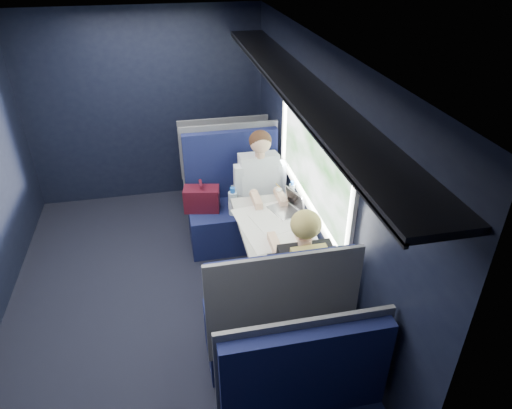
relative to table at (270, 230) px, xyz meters
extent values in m
cube|color=black|center=(-1.03, 0.00, -0.67)|extent=(2.80, 4.20, 0.01)
cube|color=black|center=(0.42, 0.00, 0.49)|extent=(0.10, 4.20, 2.30)
cube|color=black|center=(-1.03, 2.15, 0.49)|extent=(2.80, 0.10, 2.30)
cube|color=silver|center=(-1.03, 0.00, 1.69)|extent=(2.80, 4.20, 0.10)
cube|color=beige|center=(0.35, 0.00, 1.08)|extent=(0.03, 1.84, 0.07)
cube|color=beige|center=(0.35, 0.00, 0.23)|extent=(0.03, 1.84, 0.07)
cube|color=beige|center=(0.35, -0.89, 0.66)|extent=(0.03, 0.07, 0.78)
cube|color=beige|center=(0.35, 0.89, 0.66)|extent=(0.03, 0.07, 0.78)
cube|color=black|center=(0.19, 0.00, 1.32)|extent=(0.36, 4.10, 0.04)
cube|color=black|center=(0.02, 0.00, 1.30)|extent=(0.02, 4.10, 0.03)
cube|color=red|center=(0.35, 0.00, 1.23)|extent=(0.01, 0.10, 0.12)
cylinder|color=#54565E|center=(-0.15, 0.00, -0.31)|extent=(0.08, 0.08, 0.70)
cube|color=beige|center=(0.03, 0.00, 0.06)|extent=(0.62, 1.00, 0.04)
cube|color=#0C1037|center=(-0.18, 0.78, -0.44)|extent=(1.00, 0.50, 0.45)
cube|color=#0C1037|center=(-0.18, 1.08, 0.16)|extent=(1.00, 0.10, 0.75)
cube|color=#54565E|center=(-0.18, 1.14, 0.19)|extent=(1.04, 0.03, 0.82)
cube|color=#54565E|center=(-0.18, 0.73, -0.11)|extent=(0.06, 0.40, 0.20)
cube|color=#4A101D|center=(-0.54, 0.83, -0.09)|extent=(0.39, 0.26, 0.26)
cylinder|color=#4A101D|center=(-0.54, 0.83, 0.10)|extent=(0.06, 0.15, 0.03)
cylinder|color=silver|center=(-0.23, 0.68, -0.09)|extent=(0.09, 0.09, 0.25)
cylinder|color=blue|center=(-0.23, 0.68, 0.07)|extent=(0.05, 0.05, 0.06)
cube|color=#0C1037|center=(-0.18, -0.78, -0.44)|extent=(1.00, 0.50, 0.45)
cube|color=#0C1037|center=(-0.18, -1.08, 0.16)|extent=(1.00, 0.10, 0.75)
cube|color=#54565E|center=(-0.18, -1.14, 0.19)|extent=(1.04, 0.03, 0.82)
cube|color=#54565E|center=(-0.18, -0.73, -0.11)|extent=(0.06, 0.40, 0.20)
cube|color=#0C1037|center=(-0.18, 1.88, -0.44)|extent=(1.00, 0.40, 0.45)
cube|color=#0C1037|center=(-0.18, 1.64, 0.12)|extent=(1.00, 0.10, 0.66)
cube|color=#54565E|center=(-0.18, 1.59, 0.14)|extent=(1.04, 0.03, 0.72)
cube|color=#0C1037|center=(-0.18, -1.64, 0.12)|extent=(1.00, 0.10, 0.66)
cube|color=#54565E|center=(-0.18, -1.59, 0.14)|extent=(1.04, 0.03, 0.72)
cube|color=black|center=(0.07, 0.64, -0.13)|extent=(0.36, 0.44, 0.16)
cube|color=black|center=(0.07, 0.44, -0.44)|extent=(0.32, 0.12, 0.45)
cube|color=silver|center=(0.07, 0.80, 0.12)|extent=(0.40, 0.29, 0.53)
cylinder|color=#D8A88C|center=(0.07, 0.76, 0.40)|extent=(0.10, 0.10, 0.06)
sphere|color=#D8A88C|center=(0.07, 0.74, 0.53)|extent=(0.21, 0.21, 0.21)
sphere|color=#382114|center=(0.07, 0.76, 0.55)|extent=(0.22, 0.22, 0.22)
cube|color=silver|center=(-0.15, 0.76, 0.12)|extent=(0.09, 0.12, 0.34)
cube|color=silver|center=(0.29, 0.76, 0.12)|extent=(0.09, 0.12, 0.34)
cube|color=black|center=(0.07, -0.64, -0.13)|extent=(0.36, 0.44, 0.16)
cube|color=black|center=(0.07, -0.44, -0.44)|extent=(0.32, 0.12, 0.45)
cube|color=black|center=(0.07, -0.80, 0.12)|extent=(0.40, 0.29, 0.53)
cylinder|color=#D8A88C|center=(0.07, -0.76, 0.40)|extent=(0.10, 0.10, 0.06)
sphere|color=#D8A88C|center=(0.07, -0.74, 0.53)|extent=(0.21, 0.21, 0.21)
sphere|color=tan|center=(0.07, -0.76, 0.55)|extent=(0.22, 0.22, 0.22)
cube|color=black|center=(-0.15, -0.76, 0.12)|extent=(0.09, 0.12, 0.34)
cube|color=black|center=(0.29, -0.76, 0.12)|extent=(0.09, 0.12, 0.34)
cube|color=tan|center=(0.07, -0.86, 0.24)|extent=(0.26, 0.07, 0.36)
cube|color=white|center=(-0.01, -0.04, 0.08)|extent=(0.61, 0.80, 0.01)
cube|color=silver|center=(0.17, 0.16, 0.08)|extent=(0.29, 0.34, 0.01)
cube|color=silver|center=(0.27, 0.16, 0.19)|extent=(0.10, 0.27, 0.20)
cube|color=black|center=(0.26, 0.16, 0.19)|extent=(0.08, 0.24, 0.16)
cylinder|color=silver|center=(0.30, 0.37, 0.16)|extent=(0.06, 0.06, 0.16)
cylinder|color=blue|center=(0.30, 0.37, 0.26)|extent=(0.03, 0.03, 0.04)
cylinder|color=white|center=(0.19, 0.44, 0.12)|extent=(0.06, 0.06, 0.08)
camera|label=1|loc=(-0.82, -3.29, 2.32)|focal=32.00mm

